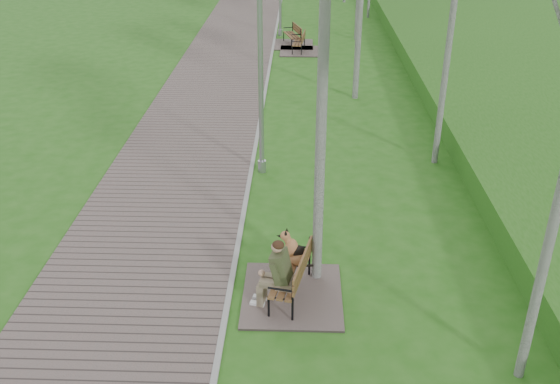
{
  "coord_description": "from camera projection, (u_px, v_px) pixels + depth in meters",
  "views": [
    {
      "loc": [
        1.18,
        -10.93,
        6.51
      ],
      "look_at": [
        0.81,
        -0.3,
        1.04
      ],
      "focal_mm": 40.0,
      "sensor_mm": 36.0,
      "label": 1
    }
  ],
  "objects": [
    {
      "name": "ground",
      "position": [
        241.0,
        230.0,
        12.73
      ],
      "size": [
        120.0,
        120.0,
        0.0
      ],
      "primitive_type": "plane",
      "color": "#286417",
      "rests_on": "ground"
    },
    {
      "name": "walkway",
      "position": [
        245.0,
        14.0,
        31.88
      ],
      "size": [
        3.5,
        67.0,
        0.04
      ],
      "primitive_type": "cube",
      "color": "#6B5C57",
      "rests_on": "ground"
    },
    {
      "name": "kerb",
      "position": [
        279.0,
        14.0,
        31.82
      ],
      "size": [
        0.1,
        67.0,
        0.05
      ],
      "primitive_type": "cube",
      "color": "#999993",
      "rests_on": "ground"
    },
    {
      "name": "embankment",
      "position": [
        525.0,
        23.0,
        30.13
      ],
      "size": [
        14.0,
        70.0,
        1.6
      ],
      "primitive_type": "cube",
      "color": "#43802A",
      "rests_on": "ground"
    },
    {
      "name": "bench_main",
      "position": [
        287.0,
        278.0,
        10.52
      ],
      "size": [
        1.7,
        1.89,
        1.48
      ],
      "color": "#6B5C57",
      "rests_on": "ground"
    },
    {
      "name": "bench_second",
      "position": [
        299.0,
        48.0,
        25.24
      ],
      "size": [
        1.56,
        1.74,
        0.96
      ],
      "color": "#6B5C57",
      "rests_on": "ground"
    },
    {
      "name": "bench_third",
      "position": [
        292.0,
        41.0,
        26.2
      ],
      "size": [
        1.68,
        1.86,
        1.03
      ],
      "color": "#6B5C57",
      "rests_on": "ground"
    },
    {
      "name": "lamp_post_near",
      "position": [
        261.0,
        76.0,
        14.1
      ],
      "size": [
        0.2,
        0.2,
        5.11
      ],
      "color": "#93969B",
      "rests_on": "ground"
    }
  ]
}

